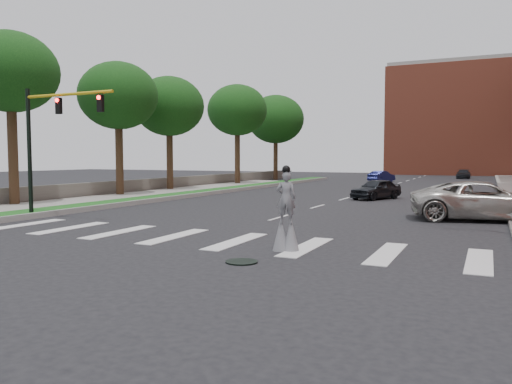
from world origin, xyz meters
name	(u,v)px	position (x,y,z in m)	size (l,w,h in m)	color
ground_plane	(189,243)	(0.00, 0.00, 0.00)	(160.00, 160.00, 0.00)	black
grass_median	(203,192)	(-11.50, 20.00, 0.12)	(2.00, 60.00, 0.25)	#17521A
median_curb	(215,192)	(-10.45, 20.00, 0.14)	(0.20, 60.00, 0.28)	#969690
sidewalk_left	(83,201)	(-14.50, 10.00, 0.09)	(4.00, 60.00, 0.18)	gray
stone_wall	(162,184)	(-17.00, 22.00, 0.55)	(0.50, 56.00, 1.10)	#5B564E
manhole	(242,262)	(3.00, -2.00, 0.02)	(0.90, 0.90, 0.04)	black
building_backdrop	(470,121)	(6.00, 78.00, 9.00)	(26.00, 14.00, 18.00)	#BB543A
traffic_signal	(47,131)	(-9.78, 3.00, 4.15)	(5.30, 0.23, 6.20)	black
stilt_performer	(286,219)	(3.47, 0.15, 1.02)	(0.83, 0.60, 2.68)	#372416
suv_crossing	(484,201)	(9.00, 11.07, 0.91)	(3.01, 6.53, 1.81)	#BAB7AF
car_near	(376,189)	(2.07, 20.68, 0.72)	(1.69, 4.20, 1.43)	black
car_mid	(382,176)	(-2.35, 45.49, 0.65)	(1.38, 3.97, 1.31)	navy
car_far	(463,174)	(6.00, 59.59, 0.62)	(1.74, 4.28, 1.24)	black
tree_1	(10,73)	(-16.19, 6.27, 7.81)	(5.51, 5.51, 10.22)	#372416
tree_2	(118,96)	(-15.70, 14.99, 7.39)	(5.81, 5.81, 9.91)	#372416
tree_3	(169,107)	(-15.98, 21.83, 7.26)	(6.02, 6.02, 9.86)	#372416
tree_4	(237,110)	(-15.11, 32.97, 7.85)	(6.33, 6.33, 10.58)	#372416
tree_5	(276,119)	(-15.87, 45.24, 7.76)	(7.28, 7.28, 10.88)	#372416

